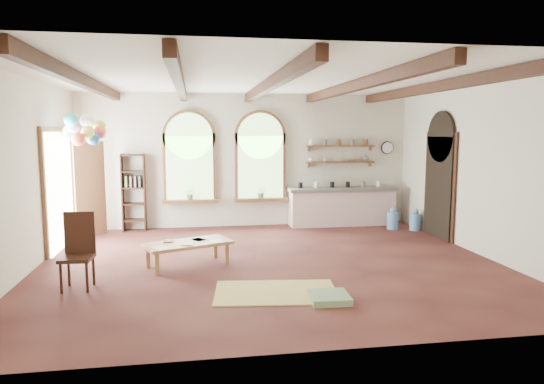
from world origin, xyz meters
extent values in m
plane|color=#592B24|center=(0.00, 0.00, 0.00)|extent=(8.00, 8.00, 0.00)
cube|color=brown|center=(-1.40, 3.44, 1.45)|extent=(1.24, 0.08, 1.64)
cylinder|color=brown|center=(-1.40, 3.44, 2.20)|extent=(1.24, 0.08, 1.24)
cube|color=#7FB36B|center=(-1.40, 3.40, 1.45)|extent=(1.10, 0.04, 1.50)
cube|color=brown|center=(-1.40, 3.35, 0.66)|extent=(1.30, 0.28, 0.08)
cube|color=brown|center=(0.30, 3.44, 1.45)|extent=(1.24, 0.08, 1.64)
cylinder|color=brown|center=(0.30, 3.44, 2.20)|extent=(1.24, 0.08, 1.24)
cube|color=#7FB36B|center=(0.30, 3.40, 1.45)|extent=(1.10, 0.04, 1.50)
cube|color=brown|center=(0.30, 3.35, 0.66)|extent=(1.30, 0.28, 0.08)
cube|color=brown|center=(-3.95, 1.80, 1.15)|extent=(0.10, 1.90, 2.50)
cube|color=black|center=(3.95, 1.50, 1.10)|extent=(0.10, 1.30, 2.40)
cube|color=beige|center=(2.30, 3.20, 0.43)|extent=(2.60, 0.55, 0.86)
cube|color=slate|center=(2.30, 3.20, 0.90)|extent=(2.68, 0.62, 0.08)
cube|color=brown|center=(2.30, 3.38, 1.55)|extent=(1.70, 0.24, 0.04)
cube|color=brown|center=(2.30, 3.38, 1.95)|extent=(1.70, 0.24, 0.04)
cylinder|color=black|center=(3.55, 3.45, 1.90)|extent=(0.32, 0.04, 0.32)
cube|color=#371C11|center=(-2.95, 3.32, 0.90)|extent=(0.03, 0.32, 1.80)
cube|color=#371C11|center=(-2.45, 3.32, 0.90)|extent=(0.03, 0.32, 1.80)
cube|color=#A2804A|center=(-1.42, 0.06, 0.39)|extent=(1.61, 1.18, 0.05)
cube|color=#A2804A|center=(-1.91, -0.40, 0.18)|extent=(0.06, 0.06, 0.37)
cube|color=#A2804A|center=(-0.75, 0.08, 0.18)|extent=(0.06, 0.06, 0.37)
cube|color=#A2804A|center=(-2.09, 0.04, 0.18)|extent=(0.06, 0.06, 0.37)
cube|color=#A2804A|center=(-0.93, 0.52, 0.18)|extent=(0.06, 0.06, 0.37)
cube|color=#371C11|center=(-3.02, -0.95, 0.47)|extent=(0.47, 0.47, 0.05)
cube|color=#371C11|center=(-3.01, -0.75, 0.80)|extent=(0.45, 0.07, 0.66)
cube|color=#D8C46C|center=(-0.16, -1.58, 0.01)|extent=(1.87, 1.28, 0.02)
cube|color=gray|center=(0.51, -2.02, 0.05)|extent=(0.56, 0.56, 0.09)
cylinder|color=#5E95CA|center=(3.35, 2.50, 0.20)|extent=(0.27, 0.27, 0.41)
sphere|color=#5E95CA|center=(3.35, 2.50, 0.45)|extent=(0.14, 0.14, 0.14)
cylinder|color=#5E95CA|center=(3.82, 2.30, 0.20)|extent=(0.27, 0.27, 0.40)
sphere|color=#5E95CA|center=(3.82, 2.30, 0.44)|extent=(0.14, 0.14, 0.14)
cylinder|color=silver|center=(-3.40, 1.74, 2.78)|extent=(0.01, 0.01, 0.85)
sphere|color=#205C8E|center=(-3.22, 1.66, 2.17)|extent=(0.26, 0.26, 0.26)
sphere|color=#F75258|center=(-3.13, 1.80, 2.29)|extent=(0.26, 0.26, 0.26)
sphere|color=#C8D22C|center=(-3.16, 2.02, 2.41)|extent=(0.26, 0.26, 0.26)
sphere|color=white|center=(-3.38, 1.93, 2.53)|extent=(0.26, 0.26, 0.26)
sphere|color=#FF2835|center=(-3.54, 1.98, 2.17)|extent=(0.26, 0.26, 0.26)
sphere|color=#54C588|center=(-3.74, 1.89, 2.29)|extent=(0.26, 0.26, 0.26)
sphere|color=#A15CC5|center=(-3.59, 1.70, 2.41)|extent=(0.26, 0.26, 0.26)
sphere|color=#30CECF|center=(-3.59, 1.53, 2.53)|extent=(0.26, 0.26, 0.26)
sphere|color=#FE5638|center=(-3.43, 1.37, 2.17)|extent=(0.26, 0.26, 0.26)
sphere|color=#E6DD51|center=(-3.30, 1.57, 2.29)|extent=(0.26, 0.26, 0.26)
imported|color=olive|center=(-1.84, 0.17, 0.43)|extent=(0.18, 0.25, 0.02)
cube|color=black|center=(-1.42, -0.08, 0.42)|extent=(0.24, 0.31, 0.01)
imported|color=#598C4C|center=(-1.40, 3.32, 0.85)|extent=(0.27, 0.23, 0.30)
imported|color=#598C4C|center=(0.30, 3.32, 0.85)|extent=(0.27, 0.23, 0.30)
imported|color=white|center=(1.55, 3.38, 1.62)|extent=(0.12, 0.10, 0.10)
imported|color=beige|center=(1.90, 3.38, 1.62)|extent=(0.10, 0.10, 0.09)
imported|color=beige|center=(2.25, 3.38, 1.60)|extent=(0.22, 0.22, 0.05)
imported|color=#8C664C|center=(2.60, 3.38, 1.60)|extent=(0.20, 0.20, 0.06)
imported|color=slate|center=(2.95, 3.38, 1.67)|extent=(0.18, 0.18, 0.19)
camera|label=1|loc=(-1.29, -8.24, 2.32)|focal=32.00mm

